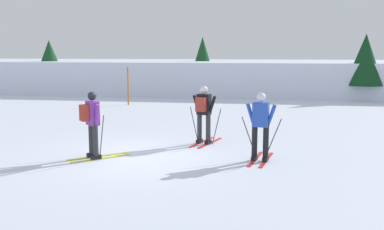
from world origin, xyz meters
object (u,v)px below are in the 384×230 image
at_px(skier_purple, 92,122).
at_px(trail_marker_pole, 128,86).
at_px(skier_blue, 261,125).
at_px(conifer_far_right, 365,60).
at_px(conifer_far_left, 203,60).
at_px(conifer_far_centre, 50,61).
at_px(skier_black, 204,112).

relative_size(skier_purple, trail_marker_pole, 0.91).
height_order(skier_blue, conifer_far_right, conifer_far_right).
bearing_deg(conifer_far_right, conifer_far_left, 157.98).
distance_m(skier_blue, conifer_far_centre, 21.24).
height_order(skier_purple, conifer_far_left, conifer_far_left).
height_order(skier_purple, skier_black, same).
relative_size(trail_marker_pole, conifer_far_right, 0.52).
height_order(trail_marker_pole, conifer_far_left, conifer_far_left).
bearing_deg(skier_black, skier_purple, -139.24).
height_order(skier_blue, skier_black, same).
distance_m(skier_blue, skier_purple, 4.20).
bearing_deg(conifer_far_left, skier_black, -82.37).
distance_m(skier_black, trail_marker_pole, 9.98).
bearing_deg(trail_marker_pole, skier_purple, -77.55).
xyz_separation_m(skier_purple, conifer_far_left, (0.35, 18.57, 1.10)).
distance_m(trail_marker_pole, conifer_far_centre, 9.19).
xyz_separation_m(skier_purple, conifer_far_right, (9.73, 14.77, 1.25)).
relative_size(conifer_far_left, conifer_far_centre, 1.07).
height_order(conifer_far_left, conifer_far_centre, conifer_far_left).
distance_m(conifer_far_left, conifer_far_centre, 9.97).
relative_size(skier_blue, conifer_far_centre, 0.51).
relative_size(skier_black, trail_marker_pole, 0.91).
distance_m(skier_purple, skier_black, 3.35).
bearing_deg(skier_purple, skier_blue, 5.54).
height_order(skier_black, conifer_far_centre, conifer_far_centre).
height_order(trail_marker_pole, conifer_far_right, conifer_far_right).
relative_size(skier_black, conifer_far_left, 0.48).
xyz_separation_m(skier_blue, conifer_far_centre, (-13.62, 16.26, 1.13)).
bearing_deg(conifer_far_left, skier_blue, -78.08).
bearing_deg(conifer_far_centre, trail_marker_pole, -39.49).
xyz_separation_m(trail_marker_pole, conifer_far_left, (2.75, 7.71, 1.11)).
height_order(skier_blue, skier_purple, same).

